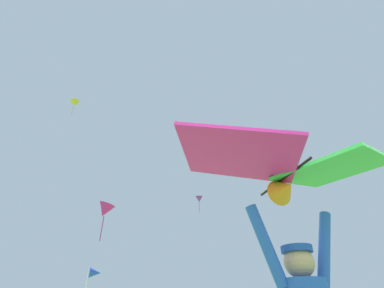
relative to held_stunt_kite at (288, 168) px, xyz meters
The scene contains 5 objects.
held_stunt_kite is the anchor object (origin of this frame).
distant_kite_purple_high_right 22.60m from the held_stunt_kite, 65.35° to the left, with size 0.81×0.88×1.61m.
distant_kite_magenta_high_left 17.20m from the held_stunt_kite, 87.84° to the left, with size 1.36×1.30×2.55m.
distant_kite_yellow_low_left 23.92m from the held_stunt_kite, 99.03° to the left, with size 1.02×1.00×1.63m.
marker_flag 6.17m from the held_stunt_kite, 96.72° to the left, with size 0.30×0.24×2.18m.
Camera 1 is at (-1.71, -1.78, 1.14)m, focal length 25.90 mm.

